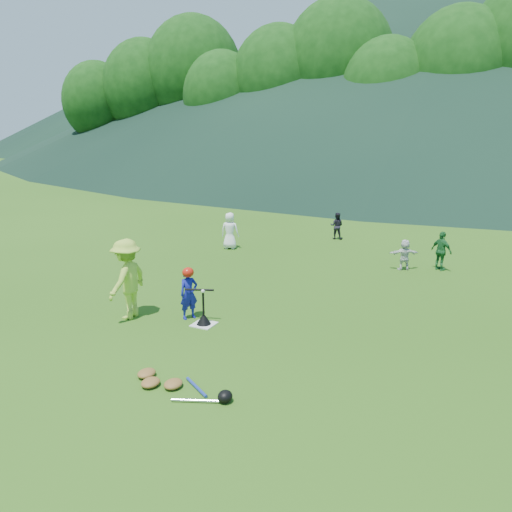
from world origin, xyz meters
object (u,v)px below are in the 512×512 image
(batting_tee, at_px, (204,319))
(fielder_c, at_px, (441,251))
(fielder_a, at_px, (230,231))
(equipment_pile, at_px, (173,384))
(home_plate, at_px, (204,324))
(fielder_b, at_px, (337,226))
(fielder_d, at_px, (404,255))
(batter_child, at_px, (189,294))
(adult_coach, at_px, (127,279))

(batting_tee, bearing_deg, fielder_c, 58.53)
(fielder_a, bearing_deg, fielder_c, 170.22)
(fielder_a, distance_m, equipment_pile, 9.37)
(fielder_a, bearing_deg, home_plate, 101.57)
(home_plate, xyz_separation_m, batting_tee, (0.00, 0.00, 0.12))
(home_plate, height_order, fielder_b, fielder_b)
(fielder_b, height_order, batting_tee, fielder_b)
(fielder_c, xyz_separation_m, fielder_d, (-0.95, -0.42, -0.12))
(batter_child, xyz_separation_m, fielder_c, (4.44, 6.29, 0.01))
(fielder_b, relative_size, batting_tee, 1.44)
(fielder_b, height_order, fielder_c, fielder_c)
(home_plate, distance_m, adult_coach, 1.91)
(fielder_b, height_order, equipment_pile, fielder_b)
(fielder_a, bearing_deg, fielder_b, -145.48)
(batter_child, xyz_separation_m, batting_tee, (0.47, -0.19, -0.43))
(fielder_d, distance_m, equipment_pile, 8.76)
(batter_child, relative_size, adult_coach, 0.64)
(home_plate, relative_size, batting_tee, 0.66)
(home_plate, xyz_separation_m, fielder_b, (0.06, 9.17, 0.48))
(batter_child, relative_size, fielder_c, 0.98)
(adult_coach, bearing_deg, fielder_a, -175.01)
(fielder_d, bearing_deg, fielder_c, 175.27)
(fielder_b, height_order, fielder_d, fielder_b)
(batting_tee, bearing_deg, adult_coach, -168.84)
(equipment_pile, bearing_deg, adult_coach, 141.00)
(fielder_a, height_order, batting_tee, fielder_a)
(batter_child, distance_m, adult_coach, 1.34)
(batter_child, distance_m, equipment_pile, 3.02)
(fielder_a, height_order, equipment_pile, fielder_a)
(adult_coach, distance_m, fielder_d, 7.94)
(batter_child, xyz_separation_m, fielder_a, (-2.27, 5.97, 0.06))
(fielder_a, relative_size, equipment_pile, 0.68)
(home_plate, bearing_deg, batting_tee, 0.00)
(fielder_b, bearing_deg, batting_tee, 82.38)
(fielder_a, height_order, fielder_b, fielder_a)
(batter_child, height_order, fielder_b, batter_child)
(batting_tee, bearing_deg, fielder_d, 63.54)
(fielder_c, bearing_deg, batting_tee, 90.08)
(fielder_c, xyz_separation_m, equipment_pile, (-3.04, -8.91, -0.50))
(adult_coach, xyz_separation_m, fielder_b, (1.74, 9.50, -0.38))
(batter_child, height_order, fielder_a, fielder_a)
(fielder_a, relative_size, batting_tee, 1.81)
(fielder_b, bearing_deg, home_plate, 82.38)
(adult_coach, relative_size, equipment_pile, 0.96)
(fielder_b, xyz_separation_m, equipment_pile, (0.87, -11.61, -0.42))
(fielder_d, bearing_deg, home_plate, 35.12)
(batter_child, distance_m, fielder_c, 7.70)
(fielder_c, bearing_deg, adult_coach, 81.91)
(home_plate, relative_size, equipment_pile, 0.25)
(batter_child, bearing_deg, batting_tee, -79.56)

